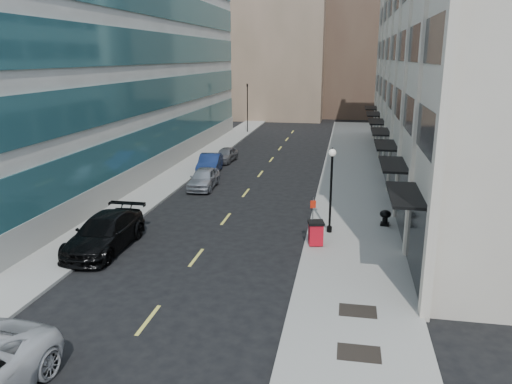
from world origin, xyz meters
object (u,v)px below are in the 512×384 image
(traffic_signal, at_px, (247,87))
(car_grey_sedan, at_px, (226,155))
(car_blue_sedan, at_px, (210,164))
(trash_bin, at_px, (316,232))
(car_silver_sedan, at_px, (204,178))
(lamppost, at_px, (331,183))
(sign_post, at_px, (313,214))
(car_black_pickup, at_px, (105,233))
(urn_planter, at_px, (385,216))

(traffic_signal, height_order, car_grey_sedan, traffic_signal)
(car_blue_sedan, xyz_separation_m, trash_bin, (9.76, -15.29, 0.05))
(car_silver_sedan, xyz_separation_m, lamppost, (9.47, -8.30, 2.15))
(car_blue_sedan, height_order, sign_post, sign_post)
(car_blue_sedan, distance_m, trash_bin, 18.14)
(traffic_signal, bearing_deg, car_black_pickup, -88.99)
(car_black_pickup, xyz_separation_m, car_blue_sedan, (0.61, 17.38, -0.08))
(traffic_signal, relative_size, car_blue_sedan, 1.48)
(car_black_pickup, bearing_deg, sign_post, 12.38)
(car_blue_sedan, bearing_deg, traffic_signal, 86.68)
(trash_bin, xyz_separation_m, urn_planter, (3.66, 3.78, -0.14))
(sign_post, bearing_deg, traffic_signal, 86.83)
(car_grey_sedan, height_order, sign_post, sign_post)
(car_blue_sedan, distance_m, urn_planter, 17.68)
(car_grey_sedan, distance_m, sign_post, 21.86)
(traffic_signal, bearing_deg, car_silver_sedan, -85.37)
(trash_bin, bearing_deg, traffic_signal, 94.89)
(urn_planter, bearing_deg, sign_post, -136.92)
(car_black_pickup, height_order, trash_bin, car_black_pickup)
(car_blue_sedan, relative_size, trash_bin, 3.75)
(car_silver_sedan, distance_m, sign_post, 13.42)
(trash_bin, bearing_deg, sign_post, 123.69)
(car_grey_sedan, bearing_deg, urn_planter, -46.36)
(car_black_pickup, relative_size, car_silver_sedan, 1.35)
(car_blue_sedan, bearing_deg, car_silver_sedan, -86.23)
(traffic_signal, height_order, lamppost, traffic_signal)
(traffic_signal, relative_size, urn_planter, 7.91)
(traffic_signal, height_order, urn_planter, traffic_signal)
(car_blue_sedan, distance_m, lamppost, 16.92)
(sign_post, bearing_deg, trash_bin, -64.19)
(trash_bin, relative_size, urn_planter, 1.42)
(urn_planter, bearing_deg, traffic_signal, 113.49)
(traffic_signal, distance_m, car_black_pickup, 40.07)
(car_silver_sedan, relative_size, car_grey_sedan, 1.14)
(trash_bin, xyz_separation_m, sign_post, (-0.19, 0.19, 0.89))
(car_grey_sedan, distance_m, lamppost, 20.64)
(trash_bin, bearing_deg, car_black_pickup, 179.94)
(urn_planter, bearing_deg, car_silver_sedan, 152.20)
(traffic_signal, xyz_separation_m, car_grey_sedan, (1.53, -17.75, -5.06))
(car_black_pickup, xyz_separation_m, lamppost, (10.98, 4.18, 2.04))
(traffic_signal, height_order, sign_post, traffic_signal)
(car_silver_sedan, distance_m, trash_bin, 13.65)
(car_silver_sedan, height_order, car_grey_sedan, car_silver_sedan)
(car_blue_sedan, height_order, urn_planter, car_blue_sedan)
(car_silver_sedan, bearing_deg, car_blue_sedan, 98.41)
(urn_planter, bearing_deg, car_black_pickup, -157.27)
(car_grey_sedan, relative_size, sign_post, 1.58)
(car_black_pickup, distance_m, car_blue_sedan, 17.39)
(sign_post, relative_size, urn_planter, 2.77)
(car_grey_sedan, distance_m, urn_planter, 20.85)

